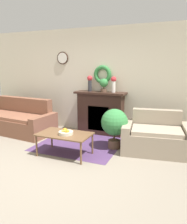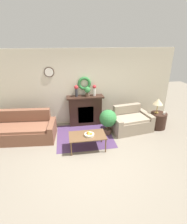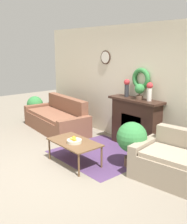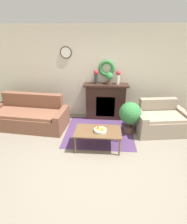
{
  "view_description": "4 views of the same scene",
  "coord_description": "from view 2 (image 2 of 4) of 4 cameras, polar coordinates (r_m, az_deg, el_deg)",
  "views": [
    {
      "loc": [
        2.05,
        -2.92,
        1.75
      ],
      "look_at": [
        0.26,
        1.4,
        0.75
      ],
      "focal_mm": 35.0,
      "sensor_mm": 36.0,
      "label": 1
    },
    {
      "loc": [
        -0.59,
        -3.65,
        3.0
      ],
      "look_at": [
        0.28,
        1.47,
        0.79
      ],
      "focal_mm": 28.0,
      "sensor_mm": 36.0,
      "label": 2
    },
    {
      "loc": [
        3.77,
        -2.15,
        2.19
      ],
      "look_at": [
        -0.27,
        1.32,
        0.87
      ],
      "focal_mm": 42.0,
      "sensor_mm": 36.0,
      "label": 3
    },
    {
      "loc": [
        0.12,
        -2.77,
        2.45
      ],
      "look_at": [
        -0.18,
        1.2,
        0.65
      ],
      "focal_mm": 28.0,
      "sensor_mm": 36.0,
      "label": 4
    }
  ],
  "objects": [
    {
      "name": "floor_rug",
      "position": [
        5.86,
        -2.94,
        -7.76
      ],
      "size": [
        1.8,
        1.71,
        0.01
      ],
      "color": "#4C335B",
      "rests_on": "ground_plane"
    },
    {
      "name": "coffee_table",
      "position": [
        5.04,
        -2.03,
        -7.95
      ],
      "size": [
        1.04,
        0.61,
        0.45
      ],
      "color": "brown",
      "rests_on": "ground_plane"
    },
    {
      "name": "loveseat_right",
      "position": [
        6.24,
        11.94,
        -3.11
      ],
      "size": [
        1.47,
        1.06,
        0.83
      ],
      "rotation": [
        0.0,
        0.0,
        0.15
      ],
      "color": "gray",
      "rests_on": "ground_plane"
    },
    {
      "name": "potted_plant_floor_by_loveseat",
      "position": [
        5.75,
        4.76,
        -2.31
      ],
      "size": [
        0.57,
        0.57,
        0.86
      ],
      "color": "brown",
      "rests_on": "ground_plane"
    },
    {
      "name": "fireplace",
      "position": [
        6.41,
        -2.71,
        0.59
      ],
      "size": [
        1.31,
        0.41,
        1.1
      ],
      "color": "#331E16",
      "rests_on": "ground_plane"
    },
    {
      "name": "couch_left",
      "position": [
        6.03,
        -22.59,
        -5.46
      ],
      "size": [
        2.2,
        1.1,
        0.88
      ],
      "rotation": [
        0.0,
        0.0,
        -0.09
      ],
      "color": "brown",
      "rests_on": "ground_plane"
    },
    {
      "name": "ground_plane",
      "position": [
        4.76,
        -0.4,
        -16.04
      ],
      "size": [
        16.0,
        16.0,
        0.0
      ],
      "primitive_type": "plane",
      "color": "gray"
    },
    {
      "name": "table_lamp",
      "position": [
        6.42,
        20.35,
        3.15
      ],
      "size": [
        0.35,
        0.35,
        0.53
      ],
      "color": "#B28E42",
      "rests_on": "side_table_by_loveseat"
    },
    {
      "name": "vase_on_mantel_right",
      "position": [
        6.21,
        0.27,
        7.4
      ],
      "size": [
        0.13,
        0.13,
        0.39
      ],
      "color": "silver",
      "rests_on": "fireplace"
    },
    {
      "name": "potted_plant_on_mantel",
      "position": [
        6.16,
        -1.99,
        6.97
      ],
      "size": [
        0.21,
        0.21,
        0.34
      ],
      "color": "brown",
      "rests_on": "fireplace"
    },
    {
      "name": "wall_back",
      "position": [
        6.33,
        -4.05,
        7.93
      ],
      "size": [
        6.8,
        0.16,
        2.7
      ],
      "color": "beige",
      "rests_on": "ground_plane"
    },
    {
      "name": "mug",
      "position": [
        6.52,
        22.07,
        -0.33
      ],
      "size": [
        0.08,
        0.08,
        0.08
      ],
      "color": "silver",
      "rests_on": "side_table_by_loveseat"
    },
    {
      "name": "vase_on_mantel_left",
      "position": [
        6.13,
        -5.64,
        7.15
      ],
      "size": [
        0.14,
        0.14,
        0.4
      ],
      "color": "#2D2D33",
      "rests_on": "fireplace"
    },
    {
      "name": "fruit_bowl",
      "position": [
        4.97,
        -1.41,
        -7.32
      ],
      "size": [
        0.28,
        0.28,
        0.12
      ],
      "color": "beige",
      "rests_on": "coffee_table"
    },
    {
      "name": "side_table_by_loveseat",
      "position": [
        6.66,
        20.3,
        -2.6
      ],
      "size": [
        0.57,
        0.57,
        0.56
      ],
      "color": "#331E16",
      "rests_on": "ground_plane"
    }
  ]
}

